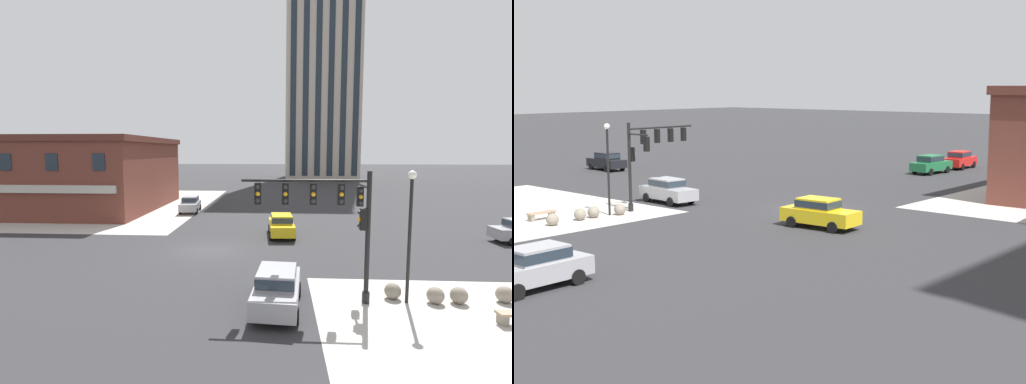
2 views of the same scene
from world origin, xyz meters
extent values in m
plane|color=#2D2D30|center=(0.00, 0.00, 0.00)|extent=(320.00, 320.00, 0.00)
cube|color=#B7B2A8|center=(-20.00, 20.00, 0.00)|extent=(32.00, 32.00, 0.02)
cylinder|color=black|center=(8.25, -7.96, 0.25)|extent=(0.32, 0.32, 0.50)
cylinder|color=black|center=(8.25, -7.96, 2.81)|extent=(0.20, 0.20, 5.62)
cylinder|color=black|center=(5.60, -7.96, 5.22)|extent=(5.29, 0.12, 0.12)
cylinder|color=black|center=(8.25, -7.06, 4.92)|extent=(0.11, 1.80, 0.11)
cube|color=black|center=(7.10, -7.96, 4.67)|extent=(0.28, 0.28, 0.90)
sphere|color=#282828|center=(7.10, -8.12, 4.95)|extent=(0.18, 0.18, 0.18)
sphere|color=orange|center=(7.10, -8.12, 4.67)|extent=(0.18, 0.18, 0.18)
sphere|color=#282828|center=(7.10, -8.12, 4.39)|extent=(0.18, 0.18, 0.18)
cube|color=black|center=(5.95, -7.96, 4.67)|extent=(0.28, 0.28, 0.90)
sphere|color=#282828|center=(5.95, -8.12, 4.95)|extent=(0.18, 0.18, 0.18)
sphere|color=orange|center=(5.95, -8.12, 4.67)|extent=(0.18, 0.18, 0.18)
sphere|color=#282828|center=(5.95, -8.12, 4.39)|extent=(0.18, 0.18, 0.18)
cube|color=black|center=(4.80, -7.96, 4.67)|extent=(0.28, 0.28, 0.90)
sphere|color=#282828|center=(4.80, -8.12, 4.95)|extent=(0.18, 0.18, 0.18)
sphere|color=orange|center=(4.80, -8.12, 4.67)|extent=(0.18, 0.18, 0.18)
sphere|color=#282828|center=(4.80, -8.12, 4.39)|extent=(0.18, 0.18, 0.18)
cube|color=black|center=(3.65, -7.96, 4.67)|extent=(0.28, 0.28, 0.90)
sphere|color=#282828|center=(3.65, -8.12, 4.95)|extent=(0.18, 0.18, 0.18)
sphere|color=orange|center=(3.65, -8.12, 4.67)|extent=(0.18, 0.18, 0.18)
sphere|color=#282828|center=(3.65, -8.12, 4.39)|extent=(0.18, 0.18, 0.18)
cube|color=black|center=(8.05, -7.96, 3.62)|extent=(0.28, 0.28, 0.90)
sphere|color=#282828|center=(7.89, -7.96, 3.90)|extent=(0.18, 0.18, 0.18)
sphere|color=orange|center=(7.89, -7.96, 3.62)|extent=(0.18, 0.18, 0.18)
sphere|color=#282828|center=(7.89, -7.96, 3.34)|extent=(0.18, 0.18, 0.18)
cube|color=black|center=(8.25, -6.26, 4.37)|extent=(0.28, 0.28, 0.90)
sphere|color=#282828|center=(8.25, -6.42, 4.65)|extent=(0.18, 0.18, 0.18)
sphere|color=orange|center=(8.25, -6.42, 4.37)|extent=(0.18, 0.18, 0.18)
sphere|color=#282828|center=(8.25, -6.42, 4.09)|extent=(0.18, 0.18, 0.18)
sphere|color=gray|center=(9.53, -7.40, 0.36)|extent=(0.72, 0.72, 0.72)
sphere|color=gray|center=(11.19, -7.81, 0.36)|extent=(0.72, 0.72, 0.72)
sphere|color=gray|center=(12.18, -7.75, 0.36)|extent=(0.72, 0.72, 0.72)
sphere|color=gray|center=(14.19, -7.52, 0.36)|extent=(0.72, 0.72, 0.72)
cube|color=gray|center=(12.89, -9.65, 0.20)|extent=(0.26, 0.42, 0.39)
cylinder|color=black|center=(10.00, -7.82, 2.64)|extent=(0.14, 0.14, 5.29)
sphere|color=white|center=(10.00, -7.82, 5.47)|extent=(0.36, 0.36, 0.36)
cube|color=#99999E|center=(-4.85, 14.98, 0.70)|extent=(2.14, 4.54, 0.76)
cube|color=#99999E|center=(-4.86, 15.13, 1.38)|extent=(1.67, 2.23, 0.60)
cube|color=#232D38|center=(-4.86, 15.13, 1.38)|extent=(1.72, 2.32, 0.40)
cylinder|color=black|center=(-3.89, 13.69, 0.32)|extent=(0.27, 0.66, 0.64)
cylinder|color=black|center=(-5.56, 13.55, 0.32)|extent=(0.27, 0.66, 0.64)
cylinder|color=black|center=(-4.13, 16.41, 0.32)|extent=(0.27, 0.66, 0.64)
cylinder|color=black|center=(-5.80, 16.27, 0.32)|extent=(0.27, 0.66, 0.64)
cube|color=gold|center=(4.72, 4.42, 0.70)|extent=(2.02, 4.50, 0.76)
cube|color=gold|center=(4.73, 4.27, 1.38)|extent=(1.62, 2.20, 0.60)
cube|color=#232D38|center=(4.73, 4.27, 1.38)|extent=(1.66, 2.29, 0.40)
cylinder|color=black|center=(3.81, 5.73, 0.32)|extent=(0.26, 0.65, 0.64)
cylinder|color=black|center=(5.48, 5.83, 0.32)|extent=(0.26, 0.65, 0.64)
cylinder|color=black|center=(3.97, 3.00, 0.32)|extent=(0.26, 0.65, 0.64)
cylinder|color=black|center=(5.64, 3.10, 0.32)|extent=(0.26, 0.65, 0.64)
cylinder|color=black|center=(20.45, 4.10, 0.32)|extent=(0.65, 0.24, 0.64)
cube|color=#99999E|center=(4.48, -8.64, 0.70)|extent=(2.11, 4.53, 0.76)
cube|color=#99999E|center=(4.47, -8.79, 1.38)|extent=(1.66, 2.23, 0.60)
cube|color=#232D38|center=(4.47, -8.79, 1.38)|extent=(1.70, 2.32, 0.40)
cylinder|color=black|center=(3.76, -7.21, 0.32)|extent=(0.27, 0.66, 0.64)
cylinder|color=black|center=(5.43, -7.35, 0.32)|extent=(0.27, 0.66, 0.64)
cylinder|color=black|center=(3.54, -9.93, 0.32)|extent=(0.27, 0.66, 0.64)
cylinder|color=black|center=(5.21, -10.07, 0.32)|extent=(0.27, 0.66, 0.64)
cube|color=brown|center=(-21.74, 16.88, 3.65)|extent=(25.47, 17.75, 7.31)
cube|color=#562B22|center=(-21.74, 16.88, 7.61)|extent=(25.98, 18.11, 0.60)
cube|color=#1E2833|center=(-19.61, 7.96, 5.48)|extent=(1.10, 0.08, 1.50)
cube|color=#1E2833|center=(-15.37, 7.96, 5.48)|extent=(1.10, 0.08, 1.50)
cube|color=#1E2833|center=(-11.12, 7.96, 5.48)|extent=(1.10, 0.08, 1.50)
cube|color=#B2A899|center=(13.80, 64.52, 30.46)|extent=(15.58, 16.80, 60.91)
cube|color=#1E2833|center=(7.31, 56.07, 30.46)|extent=(1.20, 0.10, 58.48)
cube|color=#1E2833|center=(9.91, 56.07, 30.46)|extent=(1.20, 0.10, 58.48)
cube|color=#1E2833|center=(12.51, 56.07, 30.46)|extent=(1.20, 0.10, 58.48)
cube|color=#1E2833|center=(15.10, 56.07, 30.46)|extent=(1.20, 0.10, 58.48)
cube|color=#1E2833|center=(17.70, 56.07, 30.46)|extent=(1.20, 0.10, 58.48)
cube|color=#1E2833|center=(20.29, 56.07, 30.46)|extent=(1.20, 0.10, 58.48)
camera|label=1|loc=(4.55, -23.42, 6.44)|focal=26.09mm
camera|label=2|loc=(36.60, 28.24, 7.89)|focal=50.59mm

